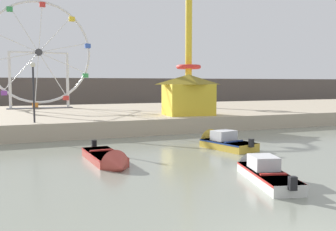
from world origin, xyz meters
The scene contains 9 objects.
quay_promenade centered at (0.00, 29.57, 0.57)m, with size 110.00×20.91×1.14m, color #B7A88E.
distant_town_skyline centered at (0.00, 49.16, 2.20)m, with size 140.00×3.00×4.40m, color #564C47.
motorboat_pale_grey centered at (3.02, 6.54, 0.28)m, with size 2.41×5.08×1.26m.
motorboat_faded_red centered at (-1.89, 11.10, 0.22)m, with size 1.46×4.85×1.24m.
motorboat_mustard_yellow centered at (5.10, 13.27, 0.30)m, with size 2.43×4.25×1.54m.
ferris_wheel_white_frame centered at (-3.19, 34.72, 6.54)m, with size 10.36×1.20×10.76m.
drop_tower_yellow_tower centered at (11.72, 31.11, 6.57)m, with size 2.80×2.80×13.96m.
carnival_booth_yellow_awning centered at (7.20, 21.73, 2.82)m, with size 4.23×3.25×3.24m.
promenade_lamp_near centered at (-4.55, 20.27, 3.68)m, with size 0.32×0.32×3.89m.
Camera 1 is at (-5.93, -5.55, 3.69)m, focal length 40.48 mm.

